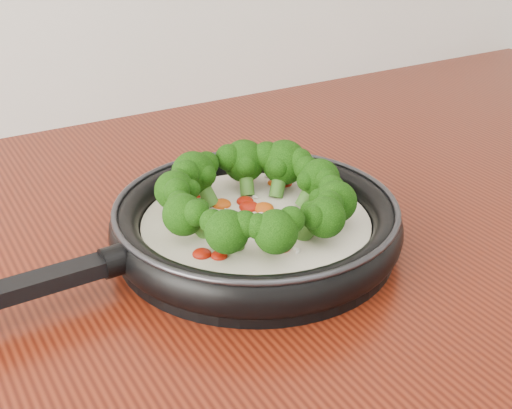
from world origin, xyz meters
TOP-DOWN VIEW (x-y plane):
  - skillet at (-0.08, 1.04)m, footprint 0.48×0.31m

SIDE VIEW (x-z plane):
  - skillet at x=-0.08m, z-range 0.89..0.98m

